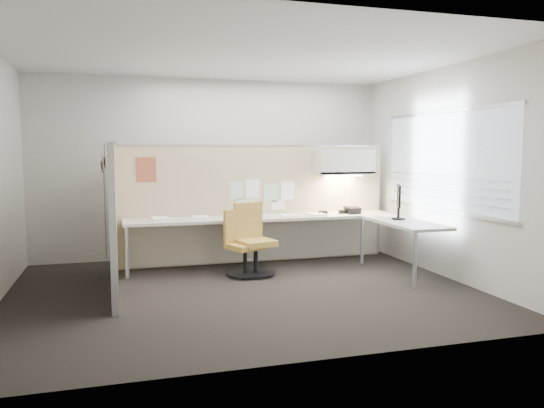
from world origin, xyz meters
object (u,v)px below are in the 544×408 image
object	(u,v)px
chair_left	(242,246)
chair_right	(253,242)
monitor	(399,200)
desk	(289,226)
phone	(352,210)

from	to	relation	value
chair_left	chair_right	size ratio (longest dim) A/B	0.91
chair_right	monitor	distance (m)	2.10
desk	phone	xyz separation A→B (m)	(1.05, 0.10, 0.18)
monitor	chair_left	bearing A→B (deg)	107.09
chair_right	phone	world-z (taller)	chair_right
chair_left	monitor	world-z (taller)	monitor
chair_right	monitor	size ratio (longest dim) A/B	2.02
chair_right	phone	bearing A→B (deg)	-0.27
desk	phone	world-z (taller)	phone
phone	chair_left	bearing A→B (deg)	-172.51
monitor	phone	world-z (taller)	monitor
desk	monitor	xyz separation A→B (m)	(1.37, -0.71, 0.41)
desk	chair_left	xyz separation A→B (m)	(-0.78, -0.36, -0.19)
desk	chair_left	distance (m)	0.88
chair_left	monitor	bearing A→B (deg)	-32.80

